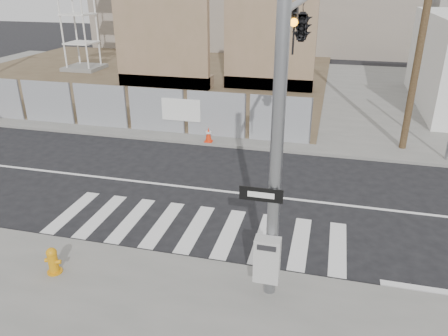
% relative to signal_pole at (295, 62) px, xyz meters
% --- Properties ---
extents(ground, '(100.00, 100.00, 0.00)m').
position_rel_signal_pole_xyz_m(ground, '(-2.49, 2.05, -4.78)').
color(ground, black).
rests_on(ground, ground).
extents(sidewalk_far, '(50.00, 20.00, 0.12)m').
position_rel_signal_pole_xyz_m(sidewalk_far, '(-2.49, 16.05, -4.72)').
color(sidewalk_far, slate).
rests_on(sidewalk_far, ground).
extents(signal_pole, '(0.96, 5.87, 7.00)m').
position_rel_signal_pole_xyz_m(signal_pole, '(0.00, 0.00, 0.00)').
color(signal_pole, gray).
rests_on(signal_pole, sidewalk_near).
extents(chain_link_fence, '(24.60, 0.04, 2.00)m').
position_rel_signal_pole_xyz_m(chain_link_fence, '(-12.49, 7.05, -3.66)').
color(chain_link_fence, gray).
rests_on(chain_link_fence, sidewalk_far).
extents(concrete_wall_left, '(6.00, 1.30, 8.00)m').
position_rel_signal_pole_xyz_m(concrete_wall_left, '(-9.49, 15.13, -1.40)').
color(concrete_wall_left, '#7B664A').
rests_on(concrete_wall_left, sidewalk_far).
extents(concrete_wall_right, '(5.50, 1.30, 8.00)m').
position_rel_signal_pole_xyz_m(concrete_wall_right, '(-2.99, 16.13, -1.40)').
color(concrete_wall_right, '#7B664A').
rests_on(concrete_wall_right, sidewalk_far).
extents(utility_pole_right, '(1.60, 0.28, 10.00)m').
position_rel_signal_pole_xyz_m(utility_pole_right, '(4.01, 7.55, 0.42)').
color(utility_pole_right, brown).
rests_on(utility_pole_right, sidewalk_far).
extents(fire_hydrant, '(0.45, 0.45, 0.68)m').
position_rel_signal_pole_xyz_m(fire_hydrant, '(-5.13, -3.36, -4.32)').
color(fire_hydrant, '#CA820B').
rests_on(fire_hydrant, sidewalk_near).
extents(traffic_cone_c, '(0.48, 0.48, 0.73)m').
position_rel_signal_pole_xyz_m(traffic_cone_c, '(-8.70, 7.44, -4.31)').
color(traffic_cone_c, '#FF5F0D').
rests_on(traffic_cone_c, sidewalk_far).
extents(traffic_cone_d, '(0.35, 0.35, 0.65)m').
position_rel_signal_pole_xyz_m(traffic_cone_d, '(-4.02, 6.27, -4.34)').
color(traffic_cone_d, red).
rests_on(traffic_cone_d, sidewalk_far).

